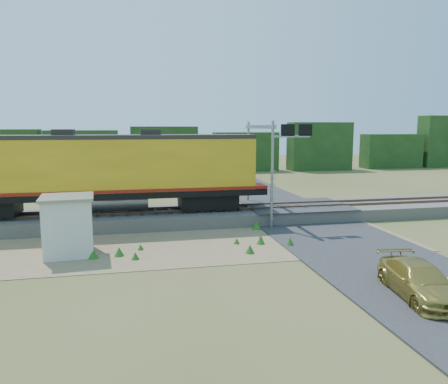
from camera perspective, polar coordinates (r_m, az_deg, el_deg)
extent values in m
plane|color=#475123|center=(23.39, -1.36, -6.99)|extent=(140.00, 140.00, 0.00)
cube|color=slate|center=(29.05, -3.55, -3.11)|extent=(70.00, 5.00, 0.80)
cube|color=brown|center=(28.26, -3.35, -2.45)|extent=(70.00, 0.10, 0.16)
cube|color=brown|center=(29.66, -3.77, -1.93)|extent=(70.00, 0.10, 0.16)
cube|color=#8C7754|center=(23.60, -6.40, -6.87)|extent=(26.00, 8.00, 0.03)
cube|color=#38383A|center=(30.76, 9.45, -1.74)|extent=(7.00, 5.20, 0.06)
cube|color=#38383A|center=(45.96, 2.15, 0.76)|extent=(7.00, 24.00, 0.08)
cube|color=#173A15|center=(60.37, -8.08, 5.61)|extent=(36.00, 3.00, 6.50)
cube|color=#173A15|center=(74.68, 24.37, 5.29)|extent=(50.00, 3.00, 6.00)
cube|color=black|center=(28.98, -2.15, -1.06)|extent=(3.75, 2.40, 0.94)
cube|color=black|center=(28.52, -15.70, -0.20)|extent=(20.85, 3.13, 0.38)
cylinder|color=gray|center=(28.60, -15.66, -1.19)|extent=(5.73, 1.25, 1.25)
cube|color=yellow|center=(28.32, -15.84, 3.41)|extent=(19.28, 3.02, 3.23)
cube|color=maroon|center=(28.48, -15.72, 0.42)|extent=(20.85, 3.18, 0.19)
cube|color=#28231E|center=(28.22, -15.99, 6.93)|extent=(19.28, 3.08, 0.25)
cube|color=#28231E|center=(28.44, -20.23, 7.23)|extent=(1.25, 1.04, 0.47)
cube|color=#28231E|center=(28.18, -9.60, 7.63)|extent=(1.25, 1.04, 0.47)
cube|color=silver|center=(22.73, -19.67, -4.30)|extent=(2.42, 2.42, 2.81)
cube|color=gray|center=(22.46, -19.86, -0.66)|extent=(2.67, 2.67, 0.14)
cylinder|color=gray|center=(26.87, 6.31, 2.19)|extent=(0.17, 0.17, 6.62)
cylinder|color=gray|center=(32.21, 3.18, 3.28)|extent=(0.17, 0.17, 6.62)
cube|color=gray|center=(29.38, 4.67, 8.48)|extent=(0.24, 6.20, 0.24)
cube|color=gray|center=(27.09, 8.69, 7.21)|extent=(2.46, 0.14, 0.14)
cube|color=black|center=(27.02, 8.33, 8.02)|extent=(0.85, 0.14, 0.71)
cube|color=black|center=(27.43, 10.57, 7.97)|extent=(0.85, 0.14, 0.71)
imported|color=#A6903D|center=(17.90, 24.16, -10.54)|extent=(2.45, 4.65, 1.28)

